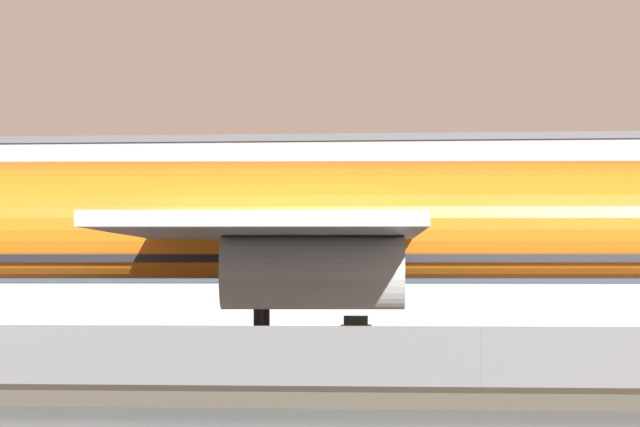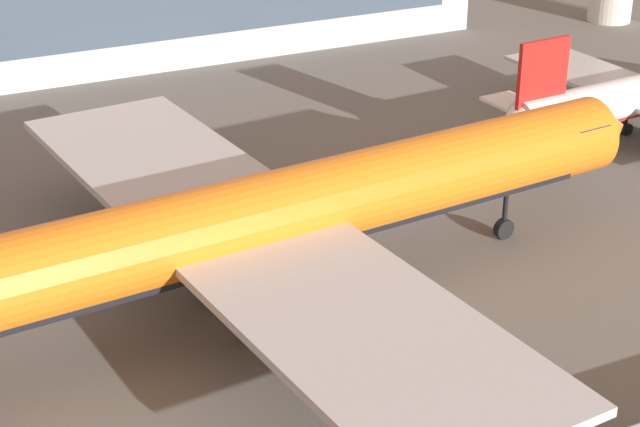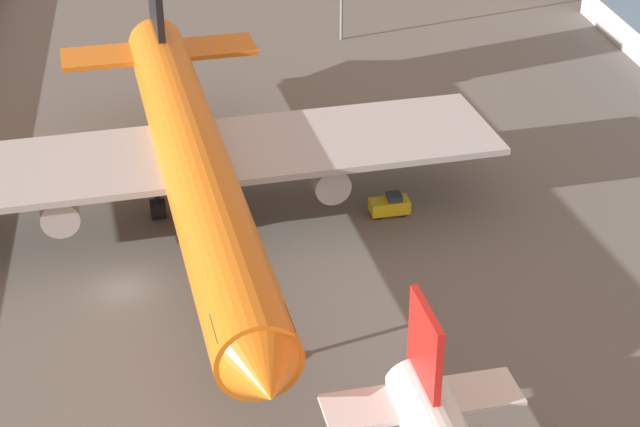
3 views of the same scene
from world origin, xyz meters
TOP-DOWN VIEW (x-y plane):
  - ground_plane at (0.00, 0.00)m, footprint 500.00×500.00m
  - shoreline_seawall at (0.00, -20.50)m, footprint 320.00×3.00m
  - perimeter_fence at (0.00, -16.00)m, footprint 280.00×0.10m
  - cargo_jet_orange at (-7.78, 5.83)m, footprint 57.97×50.22m
  - baggage_tug at (-7.79, 21.56)m, footprint 1.78×3.29m
  - terminal_building at (-6.77, 61.95)m, footprint 92.28×14.78m

SIDE VIEW (x-z plane):
  - ground_plane at x=0.00m, z-range 0.00..0.00m
  - shoreline_seawall at x=0.00m, z-range 0.00..0.50m
  - baggage_tug at x=-7.79m, z-range -0.09..1.71m
  - perimeter_fence at x=0.00m, z-range 0.00..2.30m
  - cargo_jet_orange at x=-7.78m, z-range -1.93..14.39m
  - terminal_building at x=-6.77m, z-range 0.01..14.05m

